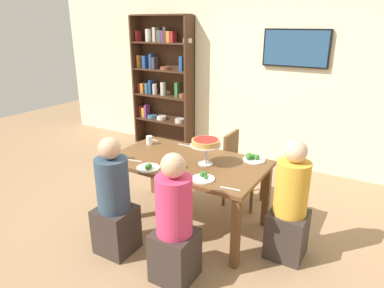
{
  "coord_description": "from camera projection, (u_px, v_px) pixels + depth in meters",
  "views": [
    {
      "loc": [
        1.72,
        -2.79,
        2.08
      ],
      "look_at": [
        0.0,
        0.1,
        0.89
      ],
      "focal_mm": 32.04,
      "sensor_mm": 36.0,
      "label": 1
    }
  ],
  "objects": [
    {
      "name": "bookshelf",
      "position": [
        163.0,
        81.0,
        5.86
      ],
      "size": [
        1.12,
        0.3,
        2.21
      ],
      "color": "#422819",
      "rests_on": "ground_plane"
    },
    {
      "name": "water_glass_clear_near",
      "position": [
        149.0,
        140.0,
        3.99
      ],
      "size": [
        0.07,
        0.07,
        0.1
      ],
      "primitive_type": "cylinder",
      "color": "white",
      "rests_on": "dining_table"
    },
    {
      "name": "dining_table",
      "position": [
        187.0,
        168.0,
        3.57
      ],
      "size": [
        1.6,
        0.92,
        0.74
      ],
      "color": "brown",
      "rests_on": "ground_plane"
    },
    {
      "name": "diner_near_left",
      "position": [
        114.0,
        205.0,
        3.17
      ],
      "size": [
        0.34,
        0.34,
        1.15
      ],
      "rotation": [
        0.0,
        0.0,
        1.57
      ],
      "color": "#382D28",
      "rests_on": "ground_plane"
    },
    {
      "name": "beer_glass_amber_short",
      "position": [
        115.0,
        153.0,
        3.52
      ],
      "size": [
        0.07,
        0.07,
        0.16
      ],
      "primitive_type": "cylinder",
      "color": "gold",
      "rests_on": "dining_table"
    },
    {
      "name": "cutlery_fork_far",
      "position": [
        185.0,
        145.0,
        3.97
      ],
      "size": [
        0.18,
        0.02,
        0.0
      ],
      "primitive_type": "cube",
      "rotation": [
        0.0,
        0.0,
        3.1
      ],
      "color": "silver",
      "rests_on": "dining_table"
    },
    {
      "name": "cutlery_spare_fork",
      "position": [
        152.0,
        139.0,
        4.17
      ],
      "size": [
        0.18,
        0.04,
        0.0
      ],
      "primitive_type": "cube",
      "rotation": [
        0.0,
        0.0,
        3.03
      ],
      "color": "silver",
      "rests_on": "dining_table"
    },
    {
      "name": "chair_far_right",
      "position": [
        239.0,
        165.0,
        4.07
      ],
      "size": [
        0.4,
        0.4,
        0.87
      ],
      "rotation": [
        0.0,
        0.0,
        -1.57
      ],
      "color": "brown",
      "rests_on": "ground_plane"
    },
    {
      "name": "salad_plate_far_diner",
      "position": [
        253.0,
        158.0,
        3.53
      ],
      "size": [
        0.23,
        0.23,
        0.07
      ],
      "color": "white",
      "rests_on": "dining_table"
    },
    {
      "name": "deep_dish_pizza_stand",
      "position": [
        206.0,
        144.0,
        3.37
      ],
      "size": [
        0.31,
        0.31,
        0.27
      ],
      "color": "silver",
      "rests_on": "dining_table"
    },
    {
      "name": "rear_partition",
      "position": [
        264.0,
        71.0,
        5.1
      ],
      "size": [
        8.0,
        0.12,
        2.8
      ],
      "primitive_type": "cube",
      "color": "beige",
      "rests_on": "ground_plane"
    },
    {
      "name": "cutlery_fork_near",
      "position": [
        230.0,
        189.0,
        2.93
      ],
      "size": [
        0.18,
        0.04,
        0.0
      ],
      "primitive_type": "cube",
      "rotation": [
        0.0,
        0.0,
        0.13
      ],
      "color": "silver",
      "rests_on": "dining_table"
    },
    {
      "name": "salad_plate_spare",
      "position": [
        203.0,
        178.0,
        3.11
      ],
      "size": [
        0.21,
        0.21,
        0.06
      ],
      "color": "white",
      "rests_on": "dining_table"
    },
    {
      "name": "diner_near_right",
      "position": [
        174.0,
        228.0,
        2.81
      ],
      "size": [
        0.34,
        0.34,
        1.15
      ],
      "rotation": [
        0.0,
        0.0,
        1.57
      ],
      "color": "#382D28",
      "rests_on": "ground_plane"
    },
    {
      "name": "cutlery_knife_far",
      "position": [
        203.0,
        149.0,
        3.85
      ],
      "size": [
        0.18,
        0.02,
        0.0
      ],
      "primitive_type": "cube",
      "rotation": [
        0.0,
        0.0,
        3.15
      ],
      "color": "silver",
      "rests_on": "dining_table"
    },
    {
      "name": "television",
      "position": [
        296.0,
        48.0,
        4.68
      ],
      "size": [
        0.91,
        0.05,
        0.51
      ],
      "color": "black"
    },
    {
      "name": "cutlery_knife_near",
      "position": [
        134.0,
        161.0,
        3.53
      ],
      "size": [
        0.18,
        0.05,
        0.0
      ],
      "primitive_type": "cube",
      "rotation": [
        0.0,
        0.0,
        0.19
      ],
      "color": "silver",
      "rests_on": "dining_table"
    },
    {
      "name": "diner_head_east",
      "position": [
        289.0,
        209.0,
        3.1
      ],
      "size": [
        0.34,
        0.34,
        1.15
      ],
      "rotation": [
        0.0,
        0.0,
        3.14
      ],
      "color": "#382D28",
      "rests_on": "ground_plane"
    },
    {
      "name": "beer_glass_amber_tall",
      "position": [
        170.0,
        162.0,
        3.3
      ],
      "size": [
        0.07,
        0.07,
        0.15
      ],
      "primitive_type": "cylinder",
      "color": "gold",
      "rests_on": "dining_table"
    },
    {
      "name": "ground_plane",
      "position": [
        187.0,
        222.0,
        3.78
      ],
      "size": [
        12.0,
        12.0,
        0.0
      ],
      "primitive_type": "plane",
      "color": "#9E7A56"
    },
    {
      "name": "salad_plate_near_diner",
      "position": [
        148.0,
        167.0,
        3.32
      ],
      "size": [
        0.23,
        0.23,
        0.07
      ],
      "color": "white",
      "rests_on": "dining_table"
    }
  ]
}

